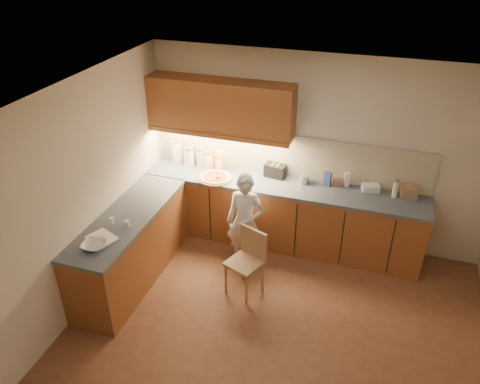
{
  "coord_description": "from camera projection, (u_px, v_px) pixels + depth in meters",
  "views": [
    {
      "loc": [
        0.76,
        -3.6,
        3.94
      ],
      "look_at": [
        -0.8,
        1.2,
        1.0
      ],
      "focal_mm": 35.0,
      "sensor_mm": 36.0,
      "label": 1
    }
  ],
  "objects": [
    {
      "name": "white_bottle",
      "position": [
        347.0,
        180.0,
        6.09
      ],
      "size": [
        0.08,
        0.08,
        0.19
      ],
      "primitive_type": "cube",
      "rotation": [
        0.0,
        0.0,
        0.26
      ],
      "color": "white",
      "rests_on": "l_counter"
    },
    {
      "name": "wooden_chair",
      "position": [
        248.0,
        257.0,
        5.54
      ],
      "size": [
        0.48,
        0.48,
        0.83
      ],
      "rotation": [
        0.0,
        0.0,
        -0.38
      ],
      "color": "tan",
      "rests_on": "ground"
    },
    {
      "name": "spice_jar_a",
      "position": [
        112.0,
        221.0,
        5.36
      ],
      "size": [
        0.07,
        0.07,
        0.07
      ],
      "primitive_type": "cylinder",
      "rotation": [
        0.0,
        0.0,
        0.37
      ],
      "color": "white",
      "rests_on": "l_counter"
    },
    {
      "name": "canister_d",
      "position": [
        208.0,
        159.0,
        6.54
      ],
      "size": [
        0.15,
        0.15,
        0.25
      ],
      "rotation": [
        0.0,
        0.0,
        -0.01
      ],
      "color": "white",
      "rests_on": "l_counter"
    },
    {
      "name": "canister_c",
      "position": [
        201.0,
        157.0,
        6.58
      ],
      "size": [
        0.15,
        0.15,
        0.27
      ],
      "rotation": [
        0.0,
        0.0,
        -0.32
      ],
      "color": "white",
      "rests_on": "l_counter"
    },
    {
      "name": "upper_cabinets",
      "position": [
        220.0,
        107.0,
        6.05
      ],
      "size": [
        1.95,
        0.36,
        0.73
      ],
      "color": "brown",
      "rests_on": "ground"
    },
    {
      "name": "blue_box",
      "position": [
        328.0,
        179.0,
        6.11
      ],
      "size": [
        0.1,
        0.08,
        0.18
      ],
      "primitive_type": "cube",
      "rotation": [
        0.0,
        0.0,
        -0.22
      ],
      "color": "#364FA3",
      "rests_on": "l_counter"
    },
    {
      "name": "mixing_bowl",
      "position": [
        94.0,
        245.0,
        4.96
      ],
      "size": [
        0.26,
        0.26,
        0.06
      ],
      "primitive_type": "imported",
      "rotation": [
        0.0,
        0.0,
        0.04
      ],
      "color": "white",
      "rests_on": "l_counter"
    },
    {
      "name": "steel_pot",
      "position": [
        304.0,
        179.0,
        6.18
      ],
      "size": [
        0.15,
        0.15,
        0.12
      ],
      "color": "#B5B5BA",
      "rests_on": "l_counter"
    },
    {
      "name": "dough_cloth",
      "position": [
        102.0,
        238.0,
        5.11
      ],
      "size": [
        0.38,
        0.34,
        0.02
      ],
      "primitive_type": "cube",
      "rotation": [
        0.0,
        0.0,
        -0.41
      ],
      "color": "white",
      "rests_on": "l_counter"
    },
    {
      "name": "oil_jug",
      "position": [
        219.0,
        161.0,
        6.46
      ],
      "size": [
        0.12,
        0.1,
        0.3
      ],
      "rotation": [
        0.0,
        0.0,
        0.31
      ],
      "color": "gold",
      "rests_on": "l_counter"
    },
    {
      "name": "canister_a",
      "position": [
        177.0,
        151.0,
        6.68
      ],
      "size": [
        0.17,
        0.17,
        0.33
      ],
      "rotation": [
        0.0,
        0.0,
        -0.09
      ],
      "color": "white",
      "rests_on": "l_counter"
    },
    {
      "name": "card_box_a",
      "position": [
        337.0,
        182.0,
        6.13
      ],
      "size": [
        0.14,
        0.12,
        0.09
      ],
      "primitive_type": "cube",
      "rotation": [
        0.0,
        0.0,
        0.21
      ],
      "color": "tan",
      "rests_on": "l_counter"
    },
    {
      "name": "child",
      "position": [
        245.0,
        222.0,
        5.88
      ],
      "size": [
        0.49,
        0.34,
        1.31
      ],
      "primitive_type": "imported",
      "rotation": [
        0.0,
        0.0,
        0.05
      ],
      "color": "silver",
      "rests_on": "ground"
    },
    {
      "name": "toaster",
      "position": [
        275.0,
        171.0,
        6.32
      ],
      "size": [
        0.3,
        0.2,
        0.18
      ],
      "rotation": [
        0.0,
        0.0,
        -0.14
      ],
      "color": "black",
      "rests_on": "l_counter"
    },
    {
      "name": "card_box_b",
      "position": [
        409.0,
        192.0,
        5.84
      ],
      "size": [
        0.21,
        0.17,
        0.15
      ],
      "primitive_type": "cube",
      "rotation": [
        0.0,
        0.0,
        0.13
      ],
      "color": "#9B7753",
      "rests_on": "l_counter"
    },
    {
      "name": "tall_jar",
      "position": [
        396.0,
        188.0,
        5.84
      ],
      "size": [
        0.07,
        0.07,
        0.23
      ],
      "rotation": [
        0.0,
        0.0,
        0.19
      ],
      "color": "silver",
      "rests_on": "l_counter"
    },
    {
      "name": "spice_jar_b",
      "position": [
        127.0,
        223.0,
        5.31
      ],
      "size": [
        0.07,
        0.07,
        0.07
      ],
      "primitive_type": "cylinder",
      "rotation": [
        0.0,
        0.0,
        -0.39
      ],
      "color": "white",
      "rests_on": "l_counter"
    },
    {
      "name": "pizza_on_board",
      "position": [
        215.0,
        177.0,
        6.3
      ],
      "size": [
        0.46,
        0.46,
        0.19
      ],
      "rotation": [
        0.0,
        0.0,
        -0.18
      ],
      "color": "#A48452",
      "rests_on": "l_counter"
    },
    {
      "name": "room",
      "position": [
        282.0,
        204.0,
        4.3
      ],
      "size": [
        4.54,
        4.5,
        2.62
      ],
      "color": "brown",
      "rests_on": "ground"
    },
    {
      "name": "backsplash",
      "position": [
        288.0,
        155.0,
        6.27
      ],
      "size": [
        3.75,
        0.02,
        0.58
      ],
      "primitive_type": "cube",
      "color": "#BBB291",
      "rests_on": "l_counter"
    },
    {
      "name": "l_counter",
      "position": [
        232.0,
        224.0,
        6.18
      ],
      "size": [
        3.77,
        2.62,
        0.92
      ],
      "color": "brown",
      "rests_on": "ground"
    },
    {
      "name": "canister_b",
      "position": [
        189.0,
        156.0,
        6.59
      ],
      "size": [
        0.16,
        0.16,
        0.28
      ],
      "rotation": [
        0.0,
        0.0,
        -0.33
      ],
      "color": "silver",
      "rests_on": "l_counter"
    },
    {
      "name": "flat_pack",
      "position": [
        370.0,
        188.0,
        6.01
      ],
      "size": [
        0.25,
        0.21,
        0.09
      ],
      "primitive_type": "cube",
      "rotation": [
        0.0,
        0.0,
        0.27
      ],
      "color": "white",
      "rests_on": "l_counter"
    }
  ]
}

